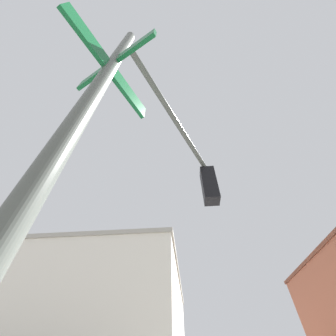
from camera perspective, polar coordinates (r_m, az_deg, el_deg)
The scene contains 2 objects.
traffic_signal_near at distance 2.60m, azimuth 2.12°, elevation 1.83°, with size 1.76×3.18×5.22m.
building_stucco at distance 30.38m, azimuth -20.29°, elevation -37.49°, with size 19.91×25.32×10.60m.
Camera 1 is at (-6.82, -7.59, 1.77)m, focal length 21.34 mm.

